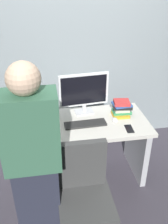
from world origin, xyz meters
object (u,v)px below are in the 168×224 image
object	(u,v)px
monitor	(84,91)
cup_near_keyboard	(44,131)
office_chair	(85,202)
cell_phone	(129,129)
mouse	(115,120)
cup_by_monitor	(34,117)
keyboard	(85,124)
book_stack	(122,108)
desk	(83,140)
person_at_desk	(34,166)

from	to	relation	value
monitor	cup_near_keyboard	bearing A→B (deg)	-140.96
office_chair	cell_phone	size ratio (longest dim) A/B	6.53
mouse	cup_by_monitor	distance (m)	0.86
keyboard	book_stack	world-z (taller)	book_stack
desk	office_chair	bearing A→B (deg)	-98.34
desk	book_stack	size ratio (longest dim) A/B	6.15
person_at_desk	cell_phone	distance (m)	1.07
mouse	cell_phone	xyz separation A→B (m)	(0.10, -0.17, -0.01)
cup_by_monitor	book_stack	distance (m)	0.95
cell_phone	keyboard	bearing A→B (deg)	163.66
person_at_desk	cup_by_monitor	xyz separation A→B (m)	(-0.02, 0.86, -0.07)
desk	cell_phone	world-z (taller)	cell_phone
person_at_desk	cell_phone	size ratio (longest dim) A/B	11.38
office_chair	cup_near_keyboard	distance (m)	0.76
person_at_desk	cell_phone	xyz separation A→B (m)	(0.92, 0.53, -0.11)
cup_near_keyboard	cell_phone	size ratio (longest dim) A/B	0.60
cup_near_keyboard	mouse	bearing A→B (deg)	9.12
desk	cup_near_keyboard	xyz separation A→B (m)	(-0.41, -0.16, 0.27)
office_chair	cup_by_monitor	size ratio (longest dim) A/B	11.69
desk	keyboard	xyz separation A→B (m)	(0.01, -0.05, 0.24)
desk	monitor	distance (m)	0.53
cup_by_monitor	mouse	bearing A→B (deg)	-11.62
keyboard	cup_by_monitor	bearing A→B (deg)	157.76
office_chair	keyboard	size ratio (longest dim) A/B	2.19
mouse	book_stack	world-z (taller)	book_stack
person_at_desk	office_chair	bearing A→B (deg)	-5.82
keyboard	cell_phone	bearing A→B (deg)	-22.40
desk	cup_by_monitor	world-z (taller)	cup_by_monitor
cup_near_keyboard	cup_by_monitor	xyz separation A→B (m)	(-0.10, 0.29, -0.00)
desk	mouse	xyz separation A→B (m)	(0.33, -0.04, 0.24)
office_chair	cup_by_monitor	distance (m)	1.04
desk	cup_by_monitor	xyz separation A→B (m)	(-0.51, 0.13, 0.27)
monitor	cup_by_monitor	xyz separation A→B (m)	(-0.55, -0.07, -0.22)
cup_by_monitor	cup_near_keyboard	bearing A→B (deg)	-71.19
office_chair	person_at_desk	world-z (taller)	person_at_desk
cup_by_monitor	cell_phone	xyz separation A→B (m)	(0.94, -0.34, -0.04)
monitor	book_stack	bearing A→B (deg)	-17.15
cup_near_keyboard	cup_by_monitor	distance (m)	0.31
person_at_desk	cup_by_monitor	bearing A→B (deg)	91.31
cup_near_keyboard	cup_by_monitor	bearing A→B (deg)	108.81
cup_near_keyboard	keyboard	bearing A→B (deg)	13.96
desk	monitor	bearing A→B (deg)	78.56
monitor	keyboard	xyz separation A→B (m)	(-0.03, -0.26, -0.25)
office_chair	book_stack	distance (m)	1.09
desk	cup_by_monitor	distance (m)	0.59
person_at_desk	keyboard	size ratio (longest dim) A/B	3.81
cup_by_monitor	keyboard	bearing A→B (deg)	-19.70
person_at_desk	cup_by_monitor	distance (m)	0.87
keyboard	cup_by_monitor	distance (m)	0.55
office_chair	cup_near_keyboard	world-z (taller)	office_chair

